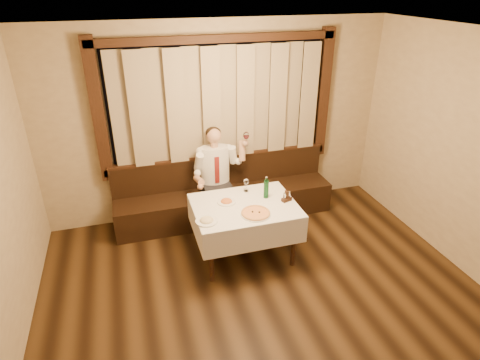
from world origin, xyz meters
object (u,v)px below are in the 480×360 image
object	(u,v)px
banquette	(224,197)
pasta_red	(226,200)
pasta_cream	(207,219)
green_bottle	(266,189)
dining_table	(245,212)
cruet_caddy	(287,197)
pizza	(256,213)
seated_man	(217,170)

from	to	relation	value
banquette	pasta_red	distance (m)	1.04
pasta_cream	green_bottle	size ratio (longest dim) A/B	0.89
dining_table	pasta_cream	size ratio (longest dim) A/B	4.91
dining_table	cruet_caddy	world-z (taller)	cruet_caddy
pizza	green_bottle	xyz separation A→B (m)	(0.26, 0.35, 0.11)
pasta_cream	seated_man	world-z (taller)	seated_man
green_bottle	cruet_caddy	world-z (taller)	green_bottle
banquette	seated_man	bearing A→B (deg)	-144.71
seated_man	cruet_caddy	bearing A→B (deg)	-56.47
pizza	seated_man	world-z (taller)	seated_man
pasta_cream	seated_man	bearing A→B (deg)	71.07
dining_table	pizza	size ratio (longest dim) A/B	3.51
green_bottle	seated_man	bearing A→B (deg)	117.81
green_bottle	banquette	bearing A→B (deg)	108.74
pasta_red	pasta_cream	world-z (taller)	pasta_cream
banquette	pizza	xyz separation A→B (m)	(0.06, -1.27, 0.46)
cruet_caddy	seated_man	size ratio (longest dim) A/B	0.10
pizza	green_bottle	world-z (taller)	green_bottle
pasta_cream	seated_man	distance (m)	1.24
pasta_red	cruet_caddy	distance (m)	0.75
green_bottle	seated_man	xyz separation A→B (m)	(-0.44, 0.83, -0.05)
pasta_cream	dining_table	bearing A→B (deg)	24.58
cruet_caddy	banquette	bearing A→B (deg)	96.96
dining_table	pizza	world-z (taller)	pizza
banquette	pasta_cream	distance (m)	1.45
banquette	seated_man	size ratio (longest dim) A/B	2.25
pasta_cream	green_bottle	distance (m)	0.91
banquette	cruet_caddy	distance (m)	1.30
pizza	pasta_cream	bearing A→B (deg)	179.18
dining_table	pizza	xyz separation A→B (m)	(0.06, -0.25, 0.12)
banquette	pasta_red	bearing A→B (deg)	-102.47
pasta_red	cruet_caddy	size ratio (longest dim) A/B	1.64
pizza	seated_man	size ratio (longest dim) A/B	0.25
pasta_red	seated_man	size ratio (longest dim) A/B	0.16
pasta_red	pasta_cream	distance (m)	0.49
seated_man	pasta_red	bearing A→B (deg)	-95.14
pizza	pasta_red	size ratio (longest dim) A/B	1.57
dining_table	pasta_cream	bearing A→B (deg)	-155.42
dining_table	green_bottle	distance (m)	0.40
pasta_cream	cruet_caddy	distance (m)	1.08
pizza	banquette	bearing A→B (deg)	92.61
pizza	pasta_red	bearing A→B (deg)	124.85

